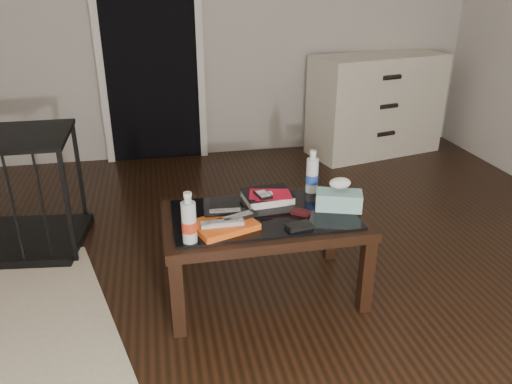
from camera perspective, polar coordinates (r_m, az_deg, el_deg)
ground at (r=2.55m, az=-0.19°, el=-13.97°), size 5.00×5.00×0.00m
doorway at (r=4.48m, az=-12.08°, el=16.34°), size 0.90×0.08×2.07m
coffee_table at (r=2.52m, az=0.87°, el=-3.78°), size 1.00×0.60×0.46m
dresser at (r=4.79m, az=13.52°, el=9.66°), size 1.28×0.75×0.90m
pet_crate at (r=3.39m, az=-26.94°, el=-2.09°), size 0.97×0.71×0.71m
magazines at (r=2.35m, az=-3.64°, el=-3.78°), size 0.33×0.29×0.03m
remote_silver at (r=2.32m, az=-3.87°, el=-3.54°), size 0.20×0.05×0.02m
remote_black_front at (r=2.36m, az=-2.13°, el=-2.89°), size 0.20×0.12×0.02m
remote_black_back at (r=2.42m, az=-3.56°, el=-2.30°), size 0.20×0.06×0.02m
textbook at (r=2.62m, az=1.30°, el=-0.51°), size 0.27×0.22×0.05m
dvd_mailers at (r=2.59m, az=1.35°, el=-0.20°), size 0.22×0.17×0.01m
ipod at (r=2.55m, az=0.81°, el=-0.30°), size 0.08×0.12×0.02m
flip_phone at (r=2.49m, az=5.10°, el=-2.31°), size 0.10×0.09×0.02m
wallet at (r=2.36m, az=4.93°, el=-3.90°), size 0.13×0.09×0.02m
water_bottle_left at (r=2.21m, az=-7.69°, el=-2.89°), size 0.07×0.07×0.24m
water_bottle_right at (r=2.71m, az=6.45°, el=2.36°), size 0.08×0.08×0.24m
tissue_box at (r=2.56m, az=9.44°, el=-0.94°), size 0.26×0.19×0.09m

